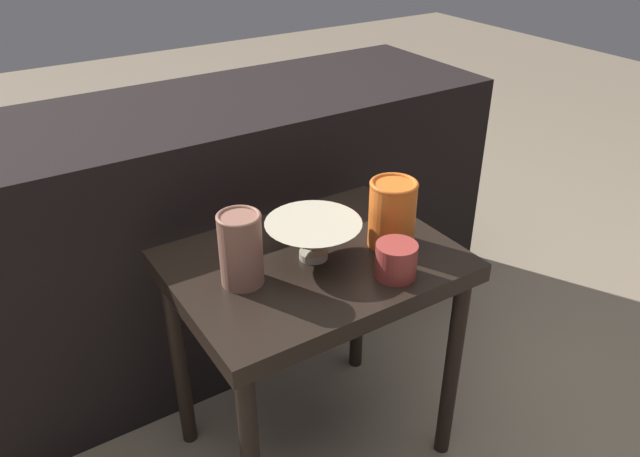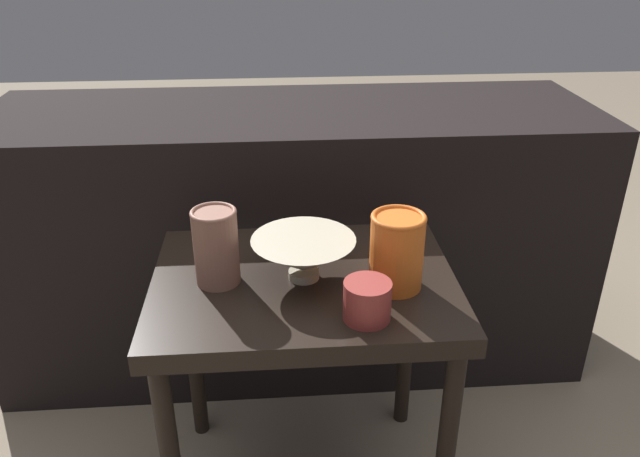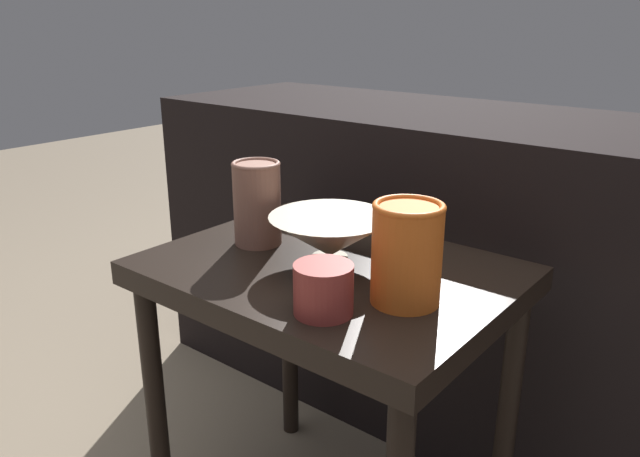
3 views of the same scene
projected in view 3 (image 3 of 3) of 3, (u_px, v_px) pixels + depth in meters
The scene contains 6 objects.
table at pixel (329, 307), 1.04m from camera, with size 0.58×0.44×0.55m.
couch_backdrop at pixel (468, 270), 1.47m from camera, with size 1.57×0.50×0.73m.
bowl at pixel (329, 237), 1.00m from camera, with size 0.20×0.20×0.08m.
vase_textured_left at pixel (257, 202), 1.09m from camera, with size 0.08×0.08×0.15m.
vase_colorful_right at pixel (407, 252), 0.86m from camera, with size 0.10×0.10×0.15m.
cup at pixel (323, 289), 0.84m from camera, with size 0.08×0.08×0.07m.
Camera 3 is at (0.58, -0.75, 0.94)m, focal length 35.00 mm.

